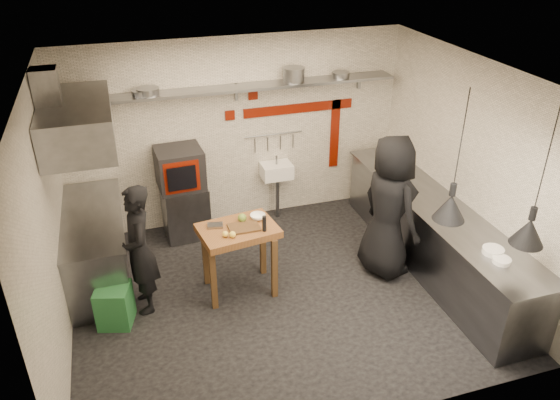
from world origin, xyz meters
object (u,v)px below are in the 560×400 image
object	(u,v)px
oven_stand	(186,211)
chef_right	(389,207)
chef_left	(139,250)
combi_oven	(180,168)
green_bin	(115,305)
prep_table	(239,259)

from	to	relation	value
oven_stand	chef_right	xyz separation A→B (m)	(2.38, -1.69, 0.56)
oven_stand	chef_left	bearing A→B (deg)	-119.09
combi_oven	green_bin	distance (m)	2.19
chef_right	oven_stand	bearing A→B (deg)	41.96
oven_stand	chef_right	distance (m)	2.97
oven_stand	chef_right	size ratio (longest dim) A/B	0.42
oven_stand	combi_oven	xyz separation A→B (m)	(-0.03, -0.00, 0.69)
oven_stand	combi_oven	bearing A→B (deg)	-174.20
green_bin	prep_table	bearing A→B (deg)	6.88
prep_table	oven_stand	bearing A→B (deg)	97.73
combi_oven	chef_right	size ratio (longest dim) A/B	0.33
oven_stand	prep_table	size ratio (longest dim) A/B	0.87
combi_oven	chef_left	bearing A→B (deg)	-118.26
prep_table	chef_left	xyz separation A→B (m)	(-1.17, 0.02, 0.35)
green_bin	chef_left	bearing A→B (deg)	29.68
chef_left	oven_stand	bearing A→B (deg)	151.02
green_bin	prep_table	size ratio (longest dim) A/B	0.54
combi_oven	chef_left	distance (m)	1.69
prep_table	green_bin	bearing A→B (deg)	178.78
combi_oven	green_bin	size ratio (longest dim) A/B	1.26
combi_oven	green_bin	xyz separation A→B (m)	(-1.07, -1.71, -0.84)
chef_right	combi_oven	bearing A→B (deg)	42.36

